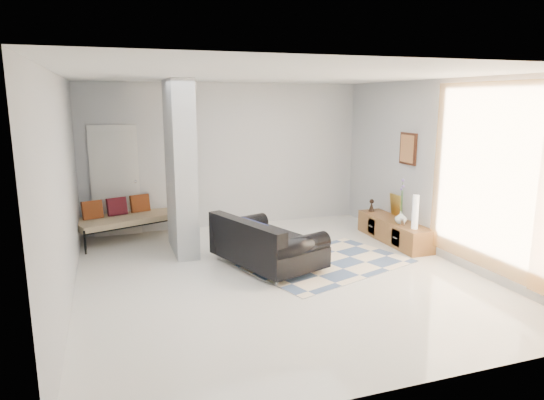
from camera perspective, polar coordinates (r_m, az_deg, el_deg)
name	(u,v)px	position (r m, az deg, el deg)	size (l,w,h in m)	color
floor	(277,275)	(7.09, 0.60, -8.78)	(6.00, 6.00, 0.00)	white
ceiling	(277,75)	(6.64, 0.65, 14.46)	(6.00, 6.00, 0.00)	white
wall_back	(226,156)	(9.58, -5.41, 5.21)	(6.00, 6.00, 0.00)	#B2B4B7
wall_front	(400,236)	(4.09, 14.87, -4.10)	(6.00, 6.00, 0.00)	#B2B4B7
wall_left	(63,191)	(6.37, -23.40, 0.95)	(6.00, 6.00, 0.00)	#B2B4B7
wall_right	(442,170)	(8.06, 19.41, 3.35)	(6.00, 6.00, 0.00)	#B2B4B7
partition_column	(180,168)	(8.01, -10.72, 3.76)	(0.35, 1.20, 2.80)	#A2A6A9
hallway_door	(115,181)	(9.33, -17.95, 2.15)	(0.85, 0.06, 2.04)	silver
curtain	(493,178)	(7.14, 24.61, 2.34)	(2.55, 2.55, 0.00)	#FFA743
wall_art	(408,149)	(8.73, 15.72, 5.83)	(0.04, 0.45, 0.55)	#3A1B0F
media_console	(394,230)	(8.88, 14.13, -3.48)	(0.45, 1.79, 0.80)	brown
loveseat	(264,244)	(7.31, -0.96, -5.23)	(1.53, 1.96, 0.76)	silver
daybed	(128,217)	(9.11, -16.60, -1.90)	(2.07, 1.41, 0.77)	black
area_rug	(328,263)	(7.58, 6.56, -7.41)	(2.40, 1.60, 0.01)	beige
cylinder_lamp	(415,212)	(8.26, 16.51, -1.36)	(0.10, 0.10, 0.56)	white
bronze_figurine	(372,205)	(9.36, 11.63, -0.63)	(0.12, 0.12, 0.23)	black
vase	(401,218)	(8.57, 14.91, -2.01)	(0.20, 0.20, 0.21)	white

